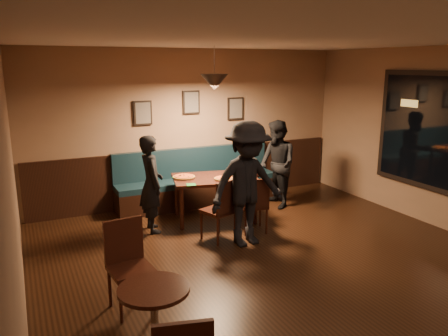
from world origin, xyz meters
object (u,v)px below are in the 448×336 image
object	(u,v)px
diner_right	(277,164)
diner_front	(247,184)
tabasco_bottle	(245,171)
booth_bench	(198,178)
cafe_table	(155,322)
dining_table	(215,198)
soda_glass	(258,172)
cafe_chair_far	(131,268)
diner_left	(151,184)
chair_near_left	(218,209)
chair_near_right	(253,204)

from	to	relation	value
diner_right	diner_front	bearing A→B (deg)	-41.76
tabasco_bottle	booth_bench	bearing A→B (deg)	118.40
diner_front	cafe_table	world-z (taller)	diner_front
dining_table	diner_right	distance (m)	1.35
booth_bench	soda_glass	bearing A→B (deg)	-62.91
diner_right	cafe_chair_far	size ratio (longest dim) A/B	1.65
dining_table	diner_left	size ratio (longest dim) A/B	0.90
chair_near_left	tabasco_bottle	size ratio (longest dim) A/B	8.22
cafe_table	soda_glass	bearing A→B (deg)	46.53
chair_near_right	cafe_chair_far	distance (m)	2.66
diner_left	tabasco_bottle	size ratio (longest dim) A/B	13.35
diner_right	cafe_table	distance (m)	4.51
chair_near_left	cafe_table	distance (m)	2.73
dining_table	soda_glass	world-z (taller)	soda_glass
soda_glass	tabasco_bottle	world-z (taller)	soda_glass
dining_table	soda_glass	xyz separation A→B (m)	(0.64, -0.29, 0.44)
diner_left	cafe_chair_far	size ratio (longest dim) A/B	1.57
booth_bench	cafe_chair_far	distance (m)	3.62
chair_near_left	cafe_chair_far	xyz separation A→B (m)	(-1.62, -1.35, 0.01)
chair_near_left	cafe_table	xyz separation A→B (m)	(-1.62, -2.19, -0.13)
diner_left	tabasco_bottle	xyz separation A→B (m)	(1.62, 0.02, 0.03)
dining_table	soda_glass	size ratio (longest dim) A/B	8.95
booth_bench	diner_front	distance (m)	2.05
cafe_table	booth_bench	bearing A→B (deg)	62.87
diner_right	chair_near_left	bearing A→B (deg)	-55.72
chair_near_left	chair_near_right	xyz separation A→B (m)	(0.63, 0.07, -0.03)
chair_near_left	chair_near_right	bearing A→B (deg)	-12.59
booth_bench	chair_near_left	size ratio (longest dim) A/B	3.26
chair_near_left	tabasco_bottle	xyz separation A→B (m)	(0.85, 0.77, 0.32)
chair_near_right	diner_right	world-z (taller)	diner_right
dining_table	tabasco_bottle	distance (m)	0.68
booth_bench	diner_left	world-z (taller)	diner_left
cafe_chair_far	diner_right	bearing A→B (deg)	-150.21
booth_bench	soda_glass	world-z (taller)	booth_bench
diner_front	booth_bench	bearing A→B (deg)	84.42
cafe_table	cafe_chair_far	size ratio (longest dim) A/B	0.69
diner_right	tabasco_bottle	size ratio (longest dim) A/B	13.98
chair_near_left	tabasco_bottle	distance (m)	1.19
dining_table	chair_near_right	distance (m)	0.81
chair_near_right	soda_glass	bearing A→B (deg)	66.92
booth_bench	diner_front	size ratio (longest dim) A/B	1.69
dining_table	cafe_table	xyz separation A→B (m)	(-1.93, -3.00, -0.03)
booth_bench	soda_glass	size ratio (longest dim) A/B	19.92
chair_near_left	tabasco_bottle	world-z (taller)	chair_near_left
diner_left	soda_glass	world-z (taller)	diner_left
cafe_table	diner_left	bearing A→B (deg)	73.96
booth_bench	tabasco_bottle	size ratio (longest dim) A/B	26.77
cafe_table	dining_table	bearing A→B (deg)	57.23
dining_table	soda_glass	bearing A→B (deg)	-10.97
chair_near_right	cafe_table	world-z (taller)	chair_near_right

